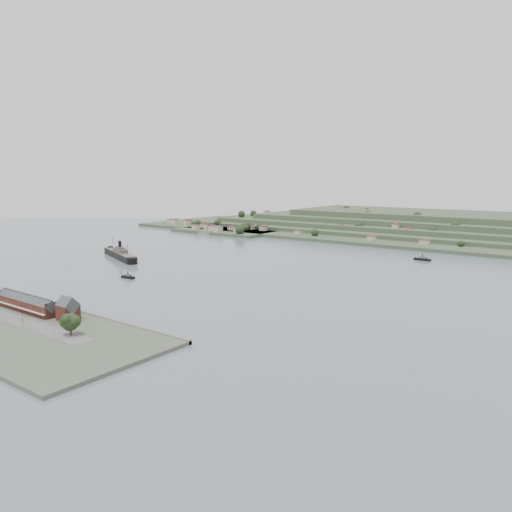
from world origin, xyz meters
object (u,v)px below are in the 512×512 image
Objects in this scene: gabled_building at (68,309)px; fig_tree at (70,322)px; steamship at (119,254)px; tugboat at (128,277)px; terrace_row at (27,303)px.

fig_tree is (26.28, -15.73, 1.15)m from gabled_building.
steamship is 6.62× the size of tugboat.
tugboat is at bearing 125.83° from gabled_building.
fig_tree is at bearing -10.40° from terrace_row.
fig_tree is at bearing -30.90° from gabled_building.
gabled_building is at bearing 6.12° from terrace_row.
gabled_building is 1.08× the size of tugboat.
steamship reaches higher than tugboat.
steamship is at bearing 126.99° from terrace_row.
terrace_row is 3.95× the size of gabled_building.
terrace_row is 4.25× the size of tugboat.
steamship is 109.52m from tugboat.
gabled_building reaches higher than terrace_row.
tugboat is at bearing 108.90° from terrace_row.
steamship is (-126.77, 168.27, -2.82)m from terrace_row.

